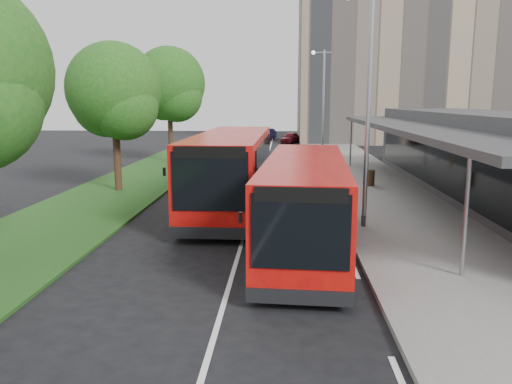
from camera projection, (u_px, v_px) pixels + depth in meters
The scene contains 17 objects.
ground at pixel (242, 244), 16.04m from camera, with size 120.00×120.00×0.00m, color black.
pavement at pixel (349, 165), 35.34m from camera, with size 5.00×80.00×0.15m, color slate.
grass_verge at pixel (168, 164), 36.05m from camera, with size 5.00×80.00×0.10m, color #1A4416.
lane_centre_line at pixel (262, 175), 30.77m from camera, with size 0.12×70.00×0.01m, color silver.
kerb_dashes at pixel (312, 167), 34.52m from camera, with size 0.12×56.00×0.01m.
office_block at pixel (400, 59), 54.89m from camera, with size 22.00×12.00×18.00m, color gray.
station_building at pixel (491, 156), 22.93m from camera, with size 7.70×26.00×4.00m.
tree_mid at pixel (114, 96), 24.45m from camera, with size 4.61×4.61×7.39m.
tree_far at pixel (169, 88), 36.11m from camera, with size 5.23×5.23×8.40m.
lamp_post_near at pixel (366, 96), 16.93m from camera, with size 1.44×0.28×8.00m.
lamp_post_far at pixel (322, 98), 36.56m from camera, with size 1.44×0.28×8.00m.
bus_main at pixel (305, 203), 15.38m from camera, with size 3.12×10.06×2.81m.
bus_second at pixel (232, 171), 21.03m from camera, with size 3.08×11.34×3.20m.
litter_bin at pixel (370, 178), 26.11m from camera, with size 0.46×0.46×0.83m, color #3D2A19.
bollard at pixel (330, 160), 33.54m from camera, with size 0.14×0.14×0.88m, color #F8F50D.
car_near at pixel (290, 138), 53.81m from camera, with size 1.38×3.44×1.17m, color #5B0D15.
car_far at pixel (266, 134), 58.47m from camera, with size 1.38×3.95×1.30m, color navy.
Camera 1 is at (1.33, -15.42, 4.56)m, focal length 35.00 mm.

